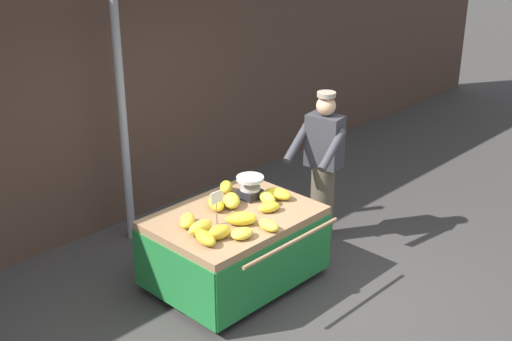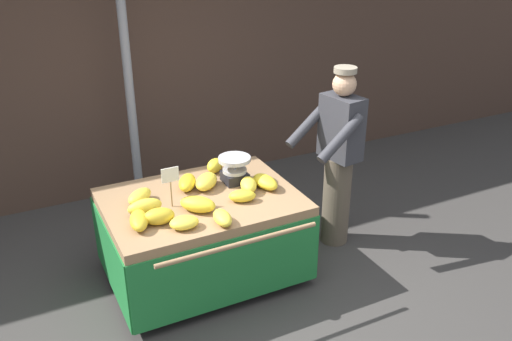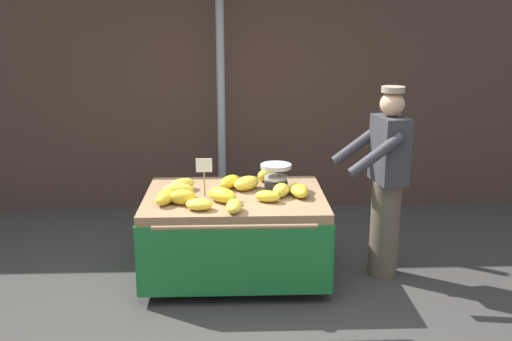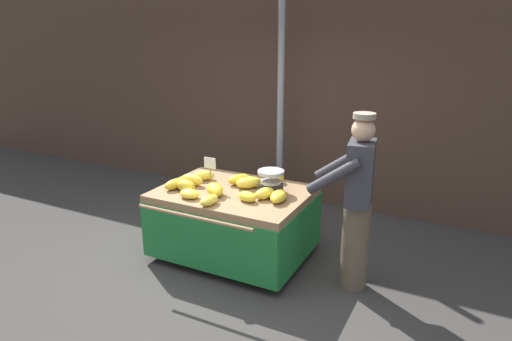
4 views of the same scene
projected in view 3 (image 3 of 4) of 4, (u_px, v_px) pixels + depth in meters
The scene contains 20 objects.
ground_plane at pixel (247, 313), 4.61m from camera, with size 60.00×60.00×0.00m, color #383533.
back_wall at pixel (241, 67), 6.82m from camera, with size 16.00×0.24×3.41m, color #473328.
street_pole at pixel (221, 90), 6.37m from camera, with size 0.09×0.09×2.98m, color gray.
banana_cart at pixel (235, 217), 5.14m from camera, with size 1.60×1.36×0.77m.
weighing_scale at pixel (276, 177), 5.21m from camera, with size 0.28×0.28×0.23m.
price_sign at pixel (204, 169), 4.98m from camera, with size 0.14×0.01×0.34m.
banana_bunch_0 at pixel (222, 195), 4.87m from camera, with size 0.16×0.29×0.12m, color yellow.
banana_bunch_1 at pixel (230, 182), 5.27m from camera, with size 0.14×0.28×0.11m, color gold.
banana_bunch_2 at pixel (247, 183), 5.22m from camera, with size 0.16×0.28×0.12m, color yellow.
banana_bunch_3 at pixel (182, 185), 5.19m from camera, with size 0.13×0.25×0.11m, color yellow.
banana_bunch_4 at pixel (165, 197), 4.83m from camera, with size 0.14×0.28×0.11m, color gold.
banana_bunch_5 at pixel (268, 196), 4.88m from camera, with size 0.13×0.22×0.10m, color yellow.
banana_bunch_6 at pixel (234, 206), 4.63m from camera, with size 0.13×0.24×0.10m, color yellow.
banana_bunch_7 at pixel (183, 197), 4.81m from camera, with size 0.14×0.23×0.13m, color gold.
banana_bunch_8 at pixel (281, 190), 5.02m from camera, with size 0.13×0.24×0.11m, color yellow.
banana_bunch_9 at pixel (199, 204), 4.68m from camera, with size 0.16×0.22×0.09m, color yellow.
banana_bunch_10 at pixel (266, 175), 5.49m from camera, with size 0.13×0.20×0.12m, color yellow.
banana_bunch_11 at pixel (299, 190), 5.03m from camera, with size 0.15×0.29×0.11m, color yellow.
banana_bunch_12 at pixel (178, 190), 4.99m from camera, with size 0.12×0.27×0.13m, color yellow.
vendor_person at pixel (386, 183), 5.08m from camera, with size 0.63×0.58×1.71m.
Camera 3 is at (-0.08, -4.15, 2.30)m, focal length 40.62 mm.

